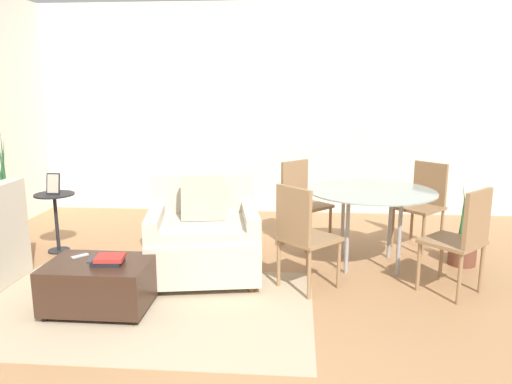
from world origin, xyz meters
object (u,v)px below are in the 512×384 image
tv_remote_primary (80,256)px  potted_plant (6,225)px  book_stack (109,260)px  dining_chair_near_right (463,235)px  dining_table (371,198)px  potted_plant_small (463,244)px  picture_frame (53,184)px  tv_remote_secondary (91,259)px  dining_chair_far_right (424,199)px  armchair (204,239)px  dining_chair_far_left (301,197)px  side_table (56,211)px  ottoman (99,284)px  dining_chair_near_left (302,231)px

tv_remote_primary → potted_plant: 1.70m
book_stack → dining_chair_near_right: size_ratio=0.27×
dining_table → potted_plant_small: 1.02m
dining_chair_near_right → picture_frame: bearing=168.2°
tv_remote_secondary → dining_chair_near_right: 2.95m
tv_remote_primary → dining_chair_far_right: 3.47m
armchair → potted_plant_small: 2.48m
potted_plant_small → picture_frame: bearing=179.3°
picture_frame → potted_plant_small: size_ratio=0.26×
dining_table → dining_chair_far_left: bearing=135.0°
dining_chair_far_left → potted_plant_small: size_ratio=1.12×
armchair → dining_chair_far_right: dining_chair_far_right is taller
tv_remote_secondary → side_table: bearing=125.6°
dining_chair_far_right → potted_plant_small: bearing=-64.9°
armchair → dining_table: size_ratio=0.91×
side_table → dining_table: 3.17m
picture_frame → dining_chair_near_right: bearing=-11.8°
tv_remote_secondary → dining_chair_near_right: bearing=9.0°
armchair → book_stack: bearing=-127.2°
ottoman → book_stack: bearing=-13.2°
dining_chair_near_left → dining_chair_far_left: (-0.00, 1.30, 0.00)m
tv_remote_secondary → dining_chair_far_left: 2.39m
side_table → dining_chair_near_left: bearing=-17.5°
side_table → dining_chair_far_right: 3.84m
tv_remote_secondary → dining_chair_far_left: size_ratio=0.16×
picture_frame → dining_chair_far_left: bearing=11.3°
side_table → dining_chair_far_right: size_ratio=0.68×
dining_chair_far_left → dining_chair_far_right: size_ratio=1.00×
picture_frame → dining_chair_far_left: dining_chair_far_left is taller
side_table → dining_chair_near_right: 3.89m
tv_remote_primary → book_stack: bearing=-26.0°
dining_table → dining_chair_far_right: bearing=45.0°
dining_table → dining_chair_near_left: (-0.65, -0.65, -0.15)m
picture_frame → dining_chair_far_right: 3.85m
dining_chair_near_right → book_stack: bearing=-169.0°
dining_chair_far_left → picture_frame: bearing=-168.7°
side_table → picture_frame: size_ratio=2.92×
dining_chair_near_right → potted_plant_small: dining_chair_near_right is taller
dining_table → ottoman: bearing=-152.2°
tv_remote_secondary → tv_remote_primary: bearing=150.4°
picture_frame → potted_plant_small: picture_frame is taller
dining_chair_near_right → dining_chair_far_left: bearing=135.0°
tv_remote_primary → dining_table: 2.61m
potted_plant → side_table: 0.53m
picture_frame → tv_remote_secondary: bearing=-54.4°
ottoman → dining_chair_near_left: dining_chair_near_left is taller
tv_remote_primary → dining_chair_near_left: bearing=12.7°
armchair → side_table: (-1.64, 0.56, 0.07)m
dining_chair_near_left → potted_plant_small: dining_chair_near_left is taller
ottoman → picture_frame: 1.70m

